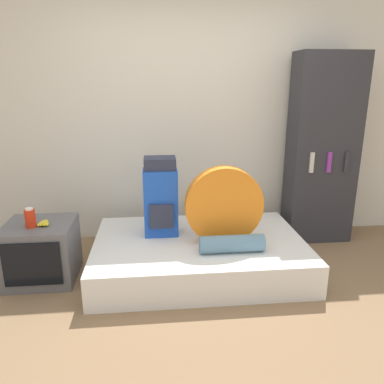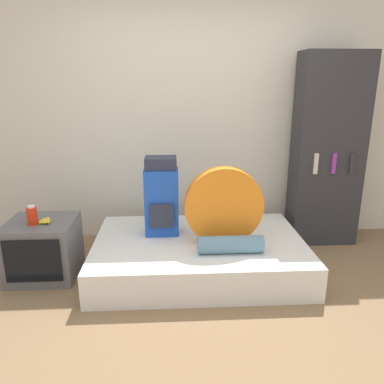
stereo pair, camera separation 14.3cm
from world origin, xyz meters
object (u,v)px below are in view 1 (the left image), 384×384
(backpack, at_px, (161,198))
(canister, at_px, (30,218))
(tent_bag, at_px, (224,205))
(sleeping_roll, at_px, (232,244))
(bookshelf, at_px, (322,150))
(television, at_px, (42,251))

(backpack, height_order, canister, backpack)
(tent_bag, bearing_deg, sleeping_roll, -81.49)
(canister, xyz_separation_m, bookshelf, (2.79, 0.70, 0.39))
(backpack, distance_m, canister, 1.12)
(tent_bag, bearing_deg, bookshelf, 29.88)
(tent_bag, relative_size, television, 1.20)
(tent_bag, distance_m, sleeping_roll, 0.35)
(sleeping_roll, distance_m, television, 1.65)
(tent_bag, height_order, bookshelf, bookshelf)
(backpack, relative_size, canister, 4.37)
(backpack, height_order, television, backpack)
(sleeping_roll, xyz_separation_m, canister, (-1.66, 0.19, 0.22))
(sleeping_roll, relative_size, television, 0.95)
(television, distance_m, bookshelf, 2.92)
(television, bearing_deg, tent_bag, -1.09)
(canister, bearing_deg, tent_bag, 1.24)
(television, xyz_separation_m, bookshelf, (2.75, 0.64, 0.72))
(bookshelf, bearing_deg, tent_bag, -150.12)
(sleeping_roll, bearing_deg, tent_bag, 98.51)
(backpack, bearing_deg, tent_bag, -23.75)
(television, relative_size, bookshelf, 0.29)
(bookshelf, bearing_deg, television, -166.98)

